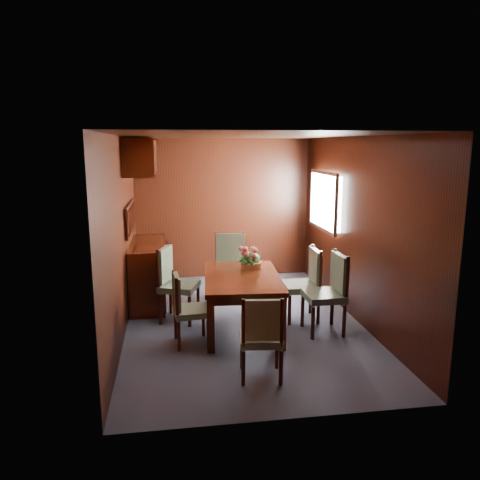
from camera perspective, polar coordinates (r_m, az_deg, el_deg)
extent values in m
plane|color=#3D4254|center=(6.25, 0.38, -9.97)|extent=(4.50, 4.50, 0.00)
cube|color=black|center=(5.88, -14.20, 0.47)|extent=(0.02, 4.50, 2.40)
cube|color=black|center=(6.33, 13.94, 1.25)|extent=(0.02, 4.50, 2.40)
cube|color=black|center=(8.12, -2.10, 3.80)|extent=(3.00, 0.02, 2.40)
cube|color=black|center=(3.77, 5.78, -5.36)|extent=(3.00, 0.02, 2.40)
cube|color=black|center=(5.82, 0.41, 12.59)|extent=(3.00, 4.50, 0.02)
cube|color=white|center=(7.30, 10.61, 4.72)|extent=(0.14, 1.10, 0.80)
cube|color=#B2B2B7|center=(7.28, 10.08, 4.71)|extent=(0.04, 1.20, 0.90)
cube|color=black|center=(6.84, -13.21, 2.72)|extent=(0.03, 1.36, 0.41)
cube|color=silver|center=(6.84, -13.06, 2.73)|extent=(0.01, 1.30, 0.35)
cube|color=black|center=(6.76, -12.09, 9.91)|extent=(0.40, 1.40, 0.50)
cube|color=black|center=(7.00, -11.10, -3.94)|extent=(0.48, 1.40, 0.90)
cube|color=black|center=(5.30, -3.58, -10.35)|extent=(0.09, 0.09, 0.64)
cube|color=black|center=(5.37, 5.16, -10.09)|extent=(0.09, 0.09, 0.64)
cube|color=black|center=(6.58, -3.73, -5.94)|extent=(0.09, 0.09, 0.64)
cube|color=black|center=(6.63, 3.26, -5.79)|extent=(0.09, 0.09, 0.64)
cube|color=black|center=(5.87, 0.24, -5.32)|extent=(0.92, 1.43, 0.09)
cube|color=black|center=(5.85, 0.24, -4.62)|extent=(1.03, 1.54, 0.06)
cylinder|color=black|center=(5.74, -7.86, -10.24)|extent=(0.04, 0.04, 0.34)
cylinder|color=black|center=(5.42, -7.46, -11.60)|extent=(0.04, 0.04, 0.34)
cylinder|color=black|center=(5.78, -4.50, -10.01)|extent=(0.04, 0.04, 0.34)
cylinder|color=black|center=(5.46, -3.89, -11.35)|extent=(0.04, 0.04, 0.34)
cube|color=#52644C|center=(5.52, -5.98, -8.62)|extent=(0.42, 0.44, 0.07)
cylinder|color=black|center=(5.59, -8.08, -5.91)|extent=(0.04, 0.04, 0.46)
cylinder|color=black|center=(5.26, -7.69, -7.04)|extent=(0.04, 0.04, 0.46)
cube|color=#52644C|center=(5.42, -7.71, -6.27)|extent=(0.09, 0.37, 0.39)
cylinder|color=black|center=(6.56, -8.44, -7.20)|extent=(0.05, 0.05, 0.40)
cylinder|color=black|center=(6.19, -9.69, -8.38)|extent=(0.05, 0.05, 0.40)
cylinder|color=black|center=(6.44, -5.11, -7.45)|extent=(0.05, 0.05, 0.40)
cylinder|color=black|center=(6.07, -6.17, -8.69)|extent=(0.05, 0.05, 0.40)
cube|color=#52644C|center=(6.23, -7.42, -5.63)|extent=(0.59, 0.60, 0.08)
cylinder|color=black|center=(6.41, -8.67, -2.68)|extent=(0.05, 0.05, 0.54)
cylinder|color=black|center=(6.03, -9.95, -3.62)|extent=(0.05, 0.05, 0.54)
cube|color=#52644C|center=(6.21, -9.12, -2.96)|extent=(0.20, 0.43, 0.45)
cylinder|color=black|center=(5.86, 12.59, -9.64)|extent=(0.05, 0.05, 0.41)
cylinder|color=black|center=(6.22, 11.14, -8.31)|extent=(0.05, 0.05, 0.41)
cylinder|color=black|center=(5.73, 8.87, -10.00)|extent=(0.05, 0.05, 0.41)
cylinder|color=black|center=(6.10, 7.63, -8.61)|extent=(0.05, 0.05, 0.41)
cube|color=#52644C|center=(5.89, 10.15, -6.71)|extent=(0.47, 0.49, 0.08)
cylinder|color=black|center=(5.70, 12.92, -4.60)|extent=(0.05, 0.05, 0.54)
cylinder|color=black|center=(6.07, 11.43, -3.54)|extent=(0.05, 0.05, 0.54)
cube|color=#52644C|center=(5.87, 11.97, -3.87)|extent=(0.07, 0.44, 0.46)
cylinder|color=black|center=(6.22, 9.53, -8.35)|extent=(0.04, 0.04, 0.39)
cylinder|color=black|center=(6.58, 8.58, -7.18)|extent=(0.04, 0.04, 0.39)
cylinder|color=black|center=(6.13, 6.06, -8.55)|extent=(0.04, 0.04, 0.39)
cylinder|color=black|center=(6.50, 5.30, -7.35)|extent=(0.04, 0.04, 0.39)
cube|color=#52644C|center=(6.27, 7.42, -5.64)|extent=(0.46, 0.48, 0.08)
cylinder|color=black|center=(6.06, 9.78, -3.74)|extent=(0.04, 0.04, 0.52)
cylinder|color=black|center=(6.44, 8.80, -2.81)|extent=(0.04, 0.04, 0.52)
cube|color=#52644C|center=(6.24, 9.10, -3.09)|extent=(0.08, 0.42, 0.44)
cylinder|color=black|center=(4.67, 0.40, -15.39)|extent=(0.04, 0.04, 0.36)
cylinder|color=black|center=(4.70, 5.01, -15.27)|extent=(0.04, 0.04, 0.36)
cylinder|color=black|center=(4.98, 0.24, -13.59)|extent=(0.04, 0.04, 0.36)
cylinder|color=black|center=(5.01, 4.53, -13.49)|extent=(0.04, 0.04, 0.36)
cube|color=#52644C|center=(4.74, 2.57, -11.89)|extent=(0.46, 0.45, 0.07)
cylinder|color=black|center=(4.47, 0.41, -10.07)|extent=(0.04, 0.04, 0.47)
cylinder|color=black|center=(4.50, 5.13, -9.98)|extent=(0.04, 0.04, 0.47)
cube|color=#52644C|center=(4.49, 2.76, -9.73)|extent=(0.39, 0.10, 0.40)
cylinder|color=black|center=(7.24, 0.43, -5.25)|extent=(0.05, 0.05, 0.40)
cylinder|color=black|center=(7.24, -2.86, -5.27)|extent=(0.05, 0.05, 0.40)
cylinder|color=black|center=(6.86, 0.53, -6.20)|extent=(0.05, 0.05, 0.40)
cylinder|color=black|center=(6.86, -2.94, -6.21)|extent=(0.05, 0.05, 0.40)
cube|color=#52644C|center=(6.97, -1.22, -3.66)|extent=(0.53, 0.51, 0.08)
cylinder|color=black|center=(7.11, 0.43, -1.12)|extent=(0.05, 0.05, 0.54)
cylinder|color=black|center=(7.11, -2.90, -1.14)|extent=(0.05, 0.05, 0.54)
cube|color=#52644C|center=(7.09, -1.23, -1.01)|extent=(0.44, 0.12, 0.45)
cylinder|color=#AD6034|center=(6.17, 1.40, -3.06)|extent=(0.29, 0.29, 0.09)
sphere|color=#1A4F1B|center=(6.16, 1.41, -2.46)|extent=(0.22, 0.22, 0.22)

